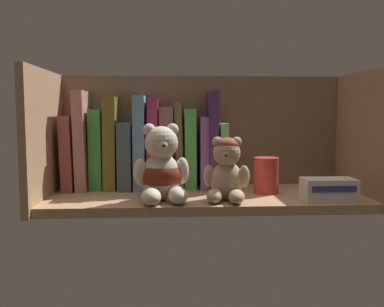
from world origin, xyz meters
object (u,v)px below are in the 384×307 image
at_px(book_1, 84,140).
at_px(small_product_box, 329,189).
at_px(book_5, 140,142).
at_px(book_4, 126,155).
at_px(book_6, 153,143).
at_px(pillar_candle, 266,175).
at_px(teddy_bear_smaller, 227,170).
at_px(teddy_bear_larger, 162,170).
at_px(book_3, 112,143).
at_px(book_10, 201,152).
at_px(book_2, 98,149).
at_px(book_8, 179,145).
at_px(book_0, 72,152).
at_px(book_7, 166,148).
at_px(book_9, 190,148).
at_px(book_12, 221,155).
at_px(book_11, 211,140).

xyz_separation_m(book_1, small_product_box, (0.55, -0.18, -0.10)).
bearing_deg(book_5, small_product_box, -23.72).
height_order(book_4, book_5, book_5).
height_order(book_6, pillar_candle, book_6).
bearing_deg(teddy_bear_smaller, book_6, 134.44).
bearing_deg(book_4, teddy_bear_smaller, -36.00).
height_order(book_1, small_product_box, book_1).
bearing_deg(pillar_candle, teddy_bear_larger, -163.55).
relative_size(book_3, book_4, 1.39).
xyz_separation_m(book_10, small_product_box, (0.26, -0.18, -0.07)).
relative_size(book_2, book_8, 0.92).
xyz_separation_m(book_2, book_10, (0.26, 0.00, -0.01)).
xyz_separation_m(book_0, teddy_bear_larger, (0.23, -0.16, -0.03)).
bearing_deg(book_2, book_7, 0.00).
height_order(book_7, pillar_candle, book_7).
bearing_deg(book_0, book_10, 0.00).
bearing_deg(book_9, teddy_bear_larger, -112.83).
bearing_deg(book_10, book_12, 0.00).
relative_size(book_5, teddy_bear_larger, 1.39).
relative_size(book_2, book_6, 0.88).
xyz_separation_m(book_0, book_1, (0.03, 0.00, 0.03)).
height_order(book_4, teddy_bear_larger, teddy_bear_larger).
height_order(book_1, book_8, book_1).
height_order(book_4, book_8, book_8).
relative_size(book_6, book_7, 1.11).
height_order(book_6, small_product_box, book_6).
bearing_deg(book_12, book_1, 180.00).
bearing_deg(book_7, teddy_bear_smaller, -52.11).
relative_size(book_8, teddy_bear_smaller, 1.55).
bearing_deg(book_7, book_4, 180.00).
bearing_deg(teddy_bear_larger, teddy_bear_smaller, -2.03).
height_order(book_11, teddy_bear_larger, book_11).
xyz_separation_m(book_1, book_9, (0.26, 0.00, -0.02)).
xyz_separation_m(book_1, book_10, (0.29, 0.00, -0.03)).
bearing_deg(book_5, book_8, 0.00).
height_order(book_3, pillar_candle, book_3).
distance_m(book_1, book_6, 0.17).
bearing_deg(book_1, pillar_candle, -11.65).
xyz_separation_m(book_12, teddy_bear_larger, (-0.15, -0.16, -0.02)).
distance_m(book_0, teddy_bear_larger, 0.28).
relative_size(book_2, book_7, 0.97).
distance_m(book_5, book_12, 0.21).
relative_size(book_8, book_9, 1.07).
distance_m(book_8, book_10, 0.06).
bearing_deg(teddy_bear_smaller, book_10, 103.95).
xyz_separation_m(book_6, book_11, (0.15, 0.00, 0.01)).
xyz_separation_m(book_5, book_9, (0.12, 0.00, -0.02)).
relative_size(book_0, small_product_box, 1.63).
bearing_deg(book_1, book_8, 0.00).
relative_size(book_0, book_4, 1.11).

